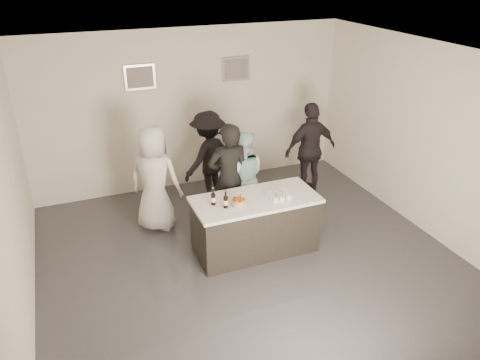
{
  "coord_description": "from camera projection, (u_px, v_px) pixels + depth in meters",
  "views": [
    {
      "loc": [
        -2.28,
        -5.23,
        4.12
      ],
      "look_at": [
        0.0,
        0.5,
        1.15
      ],
      "focal_mm": 35.0,
      "sensor_mm": 36.0,
      "label": 1
    }
  ],
  "objects": [
    {
      "name": "person_guest_back",
      "position": [
        208.0,
        157.0,
        8.42
      ],
      "size": [
        1.26,
        1.07,
        1.69
      ],
      "primitive_type": "imported",
      "rotation": [
        0.0,
        0.0,
        3.64
      ],
      "color": "black",
      "rests_on": "ground"
    },
    {
      "name": "person_guest_left",
      "position": [
        155.0,
        179.0,
        7.49
      ],
      "size": [
        1.03,
        0.97,
        1.77
      ],
      "primitive_type": "imported",
      "rotation": [
        0.0,
        0.0,
        2.5
      ],
      "color": "silver",
      "rests_on": "ground"
    },
    {
      "name": "tumbler_cluster",
      "position": [
        279.0,
        195.0,
        6.86
      ],
      "size": [
        0.3,
        0.3,
        0.08
      ],
      "primitive_type": "cube",
      "color": "#CC6E13",
      "rests_on": "bar_counter"
    },
    {
      "name": "candles",
      "position": [
        247.0,
        209.0,
        6.55
      ],
      "size": [
        0.24,
        0.08,
        0.01
      ],
      "primitive_type": "cube",
      "color": "pink",
      "rests_on": "bar_counter"
    },
    {
      "name": "floor",
      "position": [
        252.0,
        263.0,
        6.92
      ],
      "size": [
        6.0,
        6.0,
        0.0
      ],
      "primitive_type": "plane",
      "color": "#3D3D42",
      "rests_on": "ground"
    },
    {
      "name": "picture_right",
      "position": [
        236.0,
        69.0,
        8.75
      ],
      "size": [
        0.54,
        0.04,
        0.44
      ],
      "primitive_type": "cube",
      "color": "#B2B2B7",
      "rests_on": "wall_back"
    },
    {
      "name": "bar_counter",
      "position": [
        255.0,
        224.0,
        7.06
      ],
      "size": [
        1.86,
        0.86,
        0.9
      ],
      "primitive_type": "cube",
      "color": "white",
      "rests_on": "ground"
    },
    {
      "name": "person_main_blue",
      "position": [
        242.0,
        178.0,
        7.69
      ],
      "size": [
        0.93,
        0.81,
        1.62
      ],
      "primitive_type": "imported",
      "rotation": [
        0.0,
        0.0,
        2.86
      ],
      "color": "#B1E4E8",
      "rests_on": "ground"
    },
    {
      "name": "wall_back",
      "position": [
        191.0,
        110.0,
        8.78
      ],
      "size": [
        6.0,
        0.04,
        3.0
      ],
      "primitive_type": "cube",
      "color": "silver",
      "rests_on": "ground"
    },
    {
      "name": "cake",
      "position": [
        238.0,
        203.0,
        6.66
      ],
      "size": [
        0.19,
        0.19,
        0.08
      ],
      "primitive_type": "cylinder",
      "color": "orange",
      "rests_on": "bar_counter"
    },
    {
      "name": "picture_left",
      "position": [
        140.0,
        77.0,
        8.15
      ],
      "size": [
        0.54,
        0.04,
        0.44
      ],
      "primitive_type": "cube",
      "color": "#B2B2B7",
      "rests_on": "wall_back"
    },
    {
      "name": "person_guest_right",
      "position": [
        310.0,
        149.0,
        8.62
      ],
      "size": [
        1.06,
        0.48,
        1.77
      ],
      "primitive_type": "imported",
      "rotation": [
        0.0,
        0.0,
        3.19
      ],
      "color": "black",
      "rests_on": "ground"
    },
    {
      "name": "person_main_black",
      "position": [
        229.0,
        179.0,
        7.4
      ],
      "size": [
        0.71,
        0.5,
        1.85
      ],
      "primitive_type": "imported",
      "rotation": [
        0.0,
        0.0,
        3.06
      ],
      "color": "black",
      "rests_on": "ground"
    },
    {
      "name": "wall_front",
      "position": [
        401.0,
        316.0,
        3.76
      ],
      "size": [
        6.0,
        0.04,
        3.0
      ],
      "primitive_type": "cube",
      "color": "silver",
      "rests_on": "ground"
    },
    {
      "name": "ceiling",
      "position": [
        255.0,
        58.0,
        5.62
      ],
      "size": [
        6.0,
        6.0,
        0.0
      ],
      "primitive_type": "plane",
      "rotation": [
        3.14,
        0.0,
        0.0
      ],
      "color": "white"
    },
    {
      "name": "beer_bottle_a",
      "position": [
        213.0,
        197.0,
        6.63
      ],
      "size": [
        0.07,
        0.07,
        0.26
      ],
      "primitive_type": "cylinder",
      "color": "black",
      "rests_on": "bar_counter"
    },
    {
      "name": "wall_right",
      "position": [
        431.0,
        142.0,
        7.27
      ],
      "size": [
        0.04,
        6.0,
        3.0
      ],
      "primitive_type": "cube",
      "color": "silver",
      "rests_on": "ground"
    },
    {
      "name": "wall_left",
      "position": [
        10.0,
        213.0,
        5.27
      ],
      "size": [
        0.04,
        6.0,
        3.0
      ],
      "primitive_type": "cube",
      "color": "silver",
      "rests_on": "ground"
    },
    {
      "name": "beer_bottle_b",
      "position": [
        226.0,
        199.0,
        6.55
      ],
      "size": [
        0.07,
        0.07,
        0.26
      ],
      "primitive_type": "cylinder",
      "color": "black",
      "rests_on": "bar_counter"
    }
  ]
}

